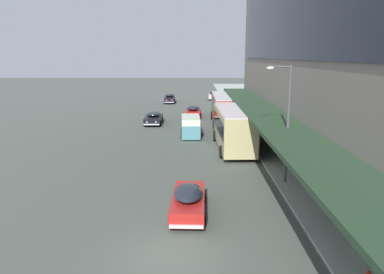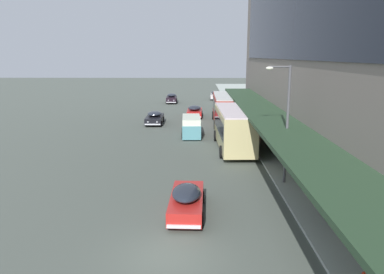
{
  "view_description": "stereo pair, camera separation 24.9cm",
  "coord_description": "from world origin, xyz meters",
  "px_view_note": "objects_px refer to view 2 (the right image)",
  "views": [
    {
      "loc": [
        0.98,
        -13.41,
        7.83
      ],
      "look_at": [
        0.78,
        14.62,
        1.69
      ],
      "focal_mm": 35.0,
      "sensor_mm": 36.0,
      "label": 1
    },
    {
      "loc": [
        1.23,
        -13.41,
        7.83
      ],
      "look_at": [
        0.78,
        14.62,
        1.69
      ],
      "focal_mm": 35.0,
      "sensor_mm": 36.0,
      "label": 2
    }
  ],
  "objects_px": {
    "sedan_far_back": "(172,98)",
    "sedan_oncoming_front": "(155,118)",
    "sedan_second_near": "(195,111)",
    "street_lamp": "(285,116)",
    "transit_bus_kerbside_front": "(234,126)",
    "sedan_lead_near": "(216,95)",
    "transit_bus_kerbside_rear": "(225,108)",
    "sedan_oncoming_rear": "(187,200)",
    "vw_van": "(191,125)",
    "pedestrian_at_kerb": "(337,201)"
  },
  "relations": [
    {
      "from": "sedan_oncoming_rear",
      "to": "pedestrian_at_kerb",
      "type": "xyz_separation_m",
      "value": [
        7.04,
        -1.21,
        0.46
      ]
    },
    {
      "from": "transit_bus_kerbside_front",
      "to": "sedan_far_back",
      "type": "height_order",
      "value": "transit_bus_kerbside_front"
    },
    {
      "from": "sedan_oncoming_rear",
      "to": "street_lamp",
      "type": "bearing_deg",
      "value": 37.64
    },
    {
      "from": "sedan_oncoming_rear",
      "to": "street_lamp",
      "type": "relative_size",
      "value": 0.67
    },
    {
      "from": "transit_bus_kerbside_front",
      "to": "transit_bus_kerbside_rear",
      "type": "relative_size",
      "value": 0.93
    },
    {
      "from": "sedan_second_near",
      "to": "pedestrian_at_kerb",
      "type": "relative_size",
      "value": 2.5
    },
    {
      "from": "street_lamp",
      "to": "sedan_far_back",
      "type": "bearing_deg",
      "value": 103.36
    },
    {
      "from": "transit_bus_kerbside_rear",
      "to": "sedan_lead_near",
      "type": "relative_size",
      "value": 2.29
    },
    {
      "from": "transit_bus_kerbside_front",
      "to": "sedan_oncoming_rear",
      "type": "xyz_separation_m",
      "value": [
        -3.57,
        -13.32,
        -1.24
      ]
    },
    {
      "from": "sedan_far_back",
      "to": "sedan_lead_near",
      "type": "xyz_separation_m",
      "value": [
        7.63,
        5.18,
        -0.01
      ]
    },
    {
      "from": "sedan_oncoming_front",
      "to": "sedan_oncoming_rear",
      "type": "bearing_deg",
      "value": -79.92
    },
    {
      "from": "transit_bus_kerbside_rear",
      "to": "sedan_far_back",
      "type": "bearing_deg",
      "value": 110.98
    },
    {
      "from": "transit_bus_kerbside_rear",
      "to": "sedan_second_near",
      "type": "bearing_deg",
      "value": 124.91
    },
    {
      "from": "sedan_far_back",
      "to": "sedan_lead_near",
      "type": "height_order",
      "value": "sedan_far_back"
    },
    {
      "from": "transit_bus_kerbside_front",
      "to": "sedan_oncoming_rear",
      "type": "bearing_deg",
      "value": -105.01
    },
    {
      "from": "transit_bus_kerbside_front",
      "to": "street_lamp",
      "type": "distance_m",
      "value": 9.45
    },
    {
      "from": "sedan_oncoming_rear",
      "to": "vw_van",
      "type": "distance_m",
      "value": 18.51
    },
    {
      "from": "pedestrian_at_kerb",
      "to": "sedan_lead_near",
      "type": "bearing_deg",
      "value": 93.66
    },
    {
      "from": "sedan_lead_near",
      "to": "sedan_second_near",
      "type": "bearing_deg",
      "value": -100.42
    },
    {
      "from": "transit_bus_kerbside_front",
      "to": "vw_van",
      "type": "relative_size",
      "value": 2.01
    },
    {
      "from": "sedan_lead_near",
      "to": "vw_van",
      "type": "xyz_separation_m",
      "value": [
        -3.85,
        -31.52,
        0.33
      ]
    },
    {
      "from": "pedestrian_at_kerb",
      "to": "transit_bus_kerbside_rear",
      "type": "bearing_deg",
      "value": 97.24
    },
    {
      "from": "sedan_second_near",
      "to": "sedan_oncoming_rear",
      "type": "bearing_deg",
      "value": -90.23
    },
    {
      "from": "sedan_oncoming_front",
      "to": "vw_van",
      "type": "height_order",
      "value": "vw_van"
    },
    {
      "from": "sedan_far_back",
      "to": "street_lamp",
      "type": "distance_m",
      "value": 41.69
    },
    {
      "from": "vw_van",
      "to": "street_lamp",
      "type": "height_order",
      "value": "street_lamp"
    },
    {
      "from": "sedan_oncoming_front",
      "to": "sedan_lead_near",
      "type": "xyz_separation_m",
      "value": [
        8.24,
        24.81,
        0.05
      ]
    },
    {
      "from": "transit_bus_kerbside_front",
      "to": "sedan_second_near",
      "type": "xyz_separation_m",
      "value": [
        -3.45,
        16.92,
        -1.22
      ]
    },
    {
      "from": "sedan_oncoming_front",
      "to": "vw_van",
      "type": "distance_m",
      "value": 8.02
    },
    {
      "from": "sedan_far_back",
      "to": "vw_van",
      "type": "xyz_separation_m",
      "value": [
        3.77,
        -26.33,
        0.32
      ]
    },
    {
      "from": "sedan_far_back",
      "to": "sedan_oncoming_front",
      "type": "bearing_deg",
      "value": -91.79
    },
    {
      "from": "transit_bus_kerbside_rear",
      "to": "sedan_oncoming_rear",
      "type": "bearing_deg",
      "value": -98.36
    },
    {
      "from": "transit_bus_kerbside_front",
      "to": "street_lamp",
      "type": "height_order",
      "value": "street_lamp"
    },
    {
      "from": "sedan_far_back",
      "to": "sedan_oncoming_front",
      "type": "relative_size",
      "value": 0.94
    },
    {
      "from": "sedan_far_back",
      "to": "sedan_oncoming_front",
      "type": "xyz_separation_m",
      "value": [
        -0.61,
        -19.63,
        -0.06
      ]
    },
    {
      "from": "sedan_second_near",
      "to": "vw_van",
      "type": "relative_size",
      "value": 1.01
    },
    {
      "from": "transit_bus_kerbside_rear",
      "to": "sedan_second_near",
      "type": "xyz_separation_m",
      "value": [
        -3.57,
        5.12,
        -1.19
      ]
    },
    {
      "from": "sedan_second_near",
      "to": "pedestrian_at_kerb",
      "type": "distance_m",
      "value": 32.2
    },
    {
      "from": "transit_bus_kerbside_rear",
      "to": "sedan_oncoming_rear",
      "type": "height_order",
      "value": "transit_bus_kerbside_rear"
    },
    {
      "from": "sedan_far_back",
      "to": "street_lamp",
      "type": "height_order",
      "value": "street_lamp"
    },
    {
      "from": "transit_bus_kerbside_front",
      "to": "sedan_lead_near",
      "type": "distance_m",
      "value": 36.72
    },
    {
      "from": "sedan_far_back",
      "to": "sedan_second_near",
      "type": "bearing_deg",
      "value": -74.72
    },
    {
      "from": "sedan_lead_near",
      "to": "street_lamp",
      "type": "bearing_deg",
      "value": -87.52
    },
    {
      "from": "sedan_oncoming_rear",
      "to": "vw_van",
      "type": "height_order",
      "value": "vw_van"
    },
    {
      "from": "sedan_oncoming_front",
      "to": "transit_bus_kerbside_front",
      "type": "bearing_deg",
      "value": -55.88
    },
    {
      "from": "transit_bus_kerbside_front",
      "to": "sedan_second_near",
      "type": "bearing_deg",
      "value": 101.53
    },
    {
      "from": "sedan_oncoming_front",
      "to": "sedan_lead_near",
      "type": "relative_size",
      "value": 1.1
    },
    {
      "from": "transit_bus_kerbside_front",
      "to": "transit_bus_kerbside_rear",
      "type": "height_order",
      "value": "transit_bus_kerbside_front"
    },
    {
      "from": "sedan_second_near",
      "to": "street_lamp",
      "type": "height_order",
      "value": "street_lamp"
    },
    {
      "from": "transit_bus_kerbside_front",
      "to": "sedan_oncoming_rear",
      "type": "relative_size",
      "value": 1.93
    }
  ]
}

